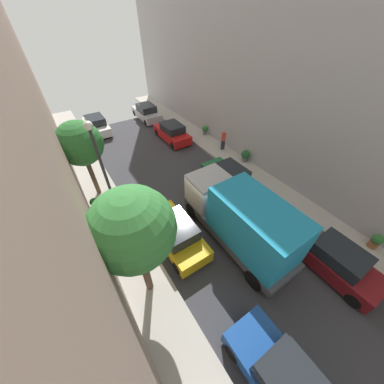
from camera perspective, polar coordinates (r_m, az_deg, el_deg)
name	(u,v)px	position (r m, az deg, el deg)	size (l,w,h in m)	color
ground	(209,213)	(12.96, 4.63, -5.65)	(32.00, 32.00, 0.00)	#38383D
sidewalk_left	(131,251)	(11.62, -16.25, -15.27)	(2.00, 44.00, 0.15)	#B7B2A8
sidewalk_right	(266,183)	(15.75, 19.37, 2.26)	(2.00, 44.00, 0.15)	#B7B2A8
building_right	(363,18)	(16.11, 39.21, 32.78)	(6.00, 44.00, 18.01)	#B2B2B7
parked_car_left_2	(176,233)	(11.07, -4.38, -11.08)	(1.78, 4.20, 1.57)	gold
parked_car_left_3	(96,125)	(23.42, -24.56, 16.24)	(1.78, 4.20, 1.57)	white
parked_car_right_1	(333,259)	(12.17, 34.06, -14.78)	(1.78, 4.20, 1.57)	maroon
parked_car_right_2	(229,177)	(14.57, 10.11, 3.98)	(1.78, 4.20, 1.57)	#1E6638
parked_car_right_3	(172,133)	(20.10, -5.42, 15.79)	(1.78, 4.20, 1.57)	red
parked_car_right_4	(147,113)	(24.88, -12.26, 20.37)	(1.78, 4.20, 1.57)	silver
delivery_truck	(241,219)	(10.51, 13.13, -7.12)	(2.26, 6.60, 3.38)	#4C4C51
pedestrian	(223,139)	(18.32, 8.55, 14.00)	(0.40, 0.36, 1.72)	#2D334C
street_tree_0	(133,229)	(6.98, -15.84, -9.73)	(2.84, 2.84, 5.55)	brown
street_tree_2	(80,144)	(13.42, -28.21, 11.47)	(2.52, 2.52, 4.91)	brown
potted_plant_0	(95,204)	(13.84, -24.90, -3.01)	(0.50, 0.50, 0.89)	#B2A899
potted_plant_1	(376,241)	(14.34, 41.36, -9.98)	(0.51, 0.51, 0.87)	brown
potted_plant_2	(205,130)	(20.80, 3.56, 16.60)	(0.55, 0.55, 0.86)	slate
potted_plant_3	(245,155)	(17.27, 14.31, 9.66)	(0.67, 0.67, 0.93)	slate
lamp_post	(99,157)	(11.80, -24.01, 8.78)	(0.44, 0.44, 5.48)	#333338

